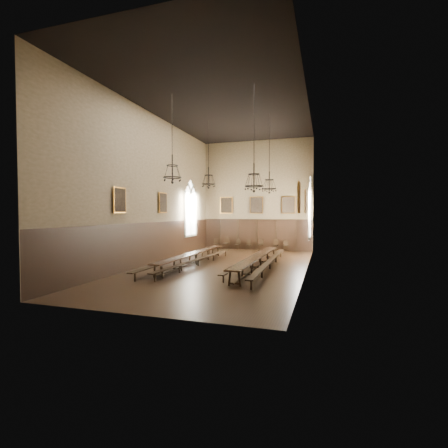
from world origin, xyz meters
The scene contains 33 objects.
floor centered at (0.00, 0.00, -0.01)m, with size 9.00×18.00×0.02m, color black.
ceiling centered at (0.00, 0.00, 9.01)m, with size 9.00×18.00×0.02m, color black.
wall_back centered at (0.00, 9.01, 4.50)m, with size 9.00×0.02×9.00m, color #867052.
wall_front centered at (0.00, -9.01, 4.50)m, with size 9.00×0.02×9.00m, color #867052.
wall_left centered at (-4.51, 0.00, 4.50)m, with size 0.02×18.00×9.00m, color #867052.
wall_right centered at (4.51, 0.00, 4.50)m, with size 0.02×18.00×9.00m, color #867052.
wainscot_panelling centered at (0.00, 0.00, 1.25)m, with size 9.00×18.00×2.50m, color black, non-canonical shape.
table_left centered at (-2.02, 0.21, 0.35)m, with size 0.68×9.06×0.71m.
table_right centered at (1.90, -0.17, 0.37)m, with size 0.80×9.54×0.74m.
bench_left_outer centered at (-2.59, -0.22, 0.29)m, with size 0.41×10.18×0.46m.
bench_left_inner centered at (-1.51, -0.18, 0.28)m, with size 0.83×9.84×0.44m.
bench_right_inner centered at (1.45, 0.19, 0.26)m, with size 0.83×9.01×0.41m.
bench_right_outer centered at (2.58, 0.10, 0.31)m, with size 0.46×10.77×0.48m.
chair_0 centered at (-3.40, 8.51, 0.26)m, with size 0.47×0.47×0.86m.
chair_1 centered at (-2.52, 8.55, 0.31)m, with size 0.56×0.56×1.03m.
chair_2 centered at (-1.54, 8.54, 0.27)m, with size 0.49×0.49×0.88m.
chair_3 centered at (-0.60, 8.57, 0.26)m, with size 0.42×0.42×0.86m.
chair_4 centered at (0.39, 8.51, 0.28)m, with size 0.50×0.50×0.94m.
chair_5 centered at (1.62, 8.60, 0.28)m, with size 0.48×0.48×0.93m.
chair_6 centered at (2.47, 8.59, 0.28)m, with size 0.51×0.51×0.92m.
chandelier_back_left centered at (-1.79, 2.32, 5.19)m, with size 0.89×0.89×4.24m.
chandelier_back_right centered at (2.17, 2.18, 4.83)m, with size 0.84×0.84×4.63m.
chandelier_front_left centered at (-1.94, -2.56, 5.11)m, with size 0.93×0.93×4.32m.
chandelier_front_right centered at (2.25, -2.61, 4.62)m, with size 0.86×0.86×4.85m.
portrait_back_0 centered at (-2.60, 8.88, 3.70)m, with size 1.10×0.12×1.40m.
portrait_back_1 centered at (0.00, 8.88, 3.70)m, with size 1.10×0.12×1.40m.
portrait_back_2 centered at (2.60, 8.88, 3.70)m, with size 1.10×0.12×1.40m.
portrait_left_0 centered at (-4.38, 1.00, 3.70)m, with size 0.12×1.00×1.30m.
portrait_left_1 centered at (-4.38, -3.50, 3.70)m, with size 0.12×1.00×1.30m.
portrait_right_0 centered at (4.38, 1.00, 3.70)m, with size 0.12×1.00×1.30m.
portrait_right_1 centered at (4.38, -3.50, 3.70)m, with size 0.12×1.00×1.30m.
window_right centered at (4.43, 5.50, 3.40)m, with size 0.20×2.20×4.60m, color white, non-canonical shape.
window_left centered at (-4.43, 5.50, 3.40)m, with size 0.20×2.20×4.60m, color white, non-canonical shape.
Camera 1 is at (5.44, -17.40, 3.07)m, focal length 26.00 mm.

